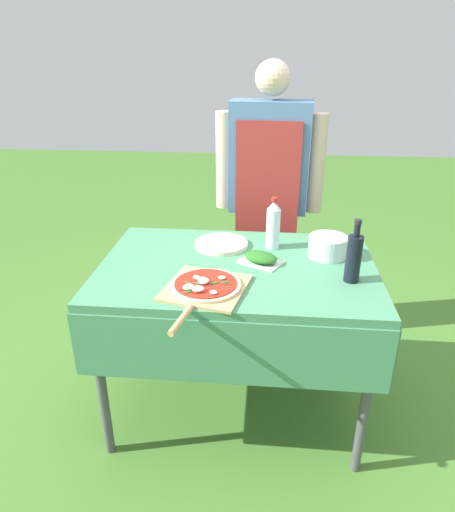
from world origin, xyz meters
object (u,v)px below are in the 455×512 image
at_px(herb_container, 261,258).
at_px(mixing_tub, 328,246).
at_px(pizza_on_peel, 204,287).
at_px(person_cook, 269,185).
at_px(water_bottle, 273,225).
at_px(plate_stack, 221,244).
at_px(oil_bottle, 354,257).
at_px(prep_table, 237,282).

height_order(herb_container, mixing_tub, mixing_tub).
xyz_separation_m(pizza_on_peel, mixing_tub, (0.51, 0.37, 0.03)).
bearing_deg(person_cook, herb_container, 92.29).
bearing_deg(herb_container, mixing_tub, 18.18).
bearing_deg(person_cook, pizza_on_peel, 80.52).
relative_size(water_bottle, herb_container, 1.13).
bearing_deg(mixing_tub, plate_stack, 171.69).
relative_size(herb_container, plate_stack, 0.85).
xyz_separation_m(oil_bottle, mixing_tub, (-0.07, 0.23, -0.06)).
relative_size(prep_table, pizza_on_peel, 2.39).
xyz_separation_m(person_cook, water_bottle, (0.03, -0.52, -0.04)).
relative_size(oil_bottle, mixing_tub, 1.53).
bearing_deg(water_bottle, plate_stack, -178.65).
distance_m(person_cook, herb_container, 0.71).
height_order(prep_table, mixing_tub, mixing_tub).
distance_m(person_cook, oil_bottle, 0.90).
height_order(oil_bottle, plate_stack, oil_bottle).
bearing_deg(pizza_on_peel, herb_container, 64.75).
distance_m(mixing_tub, plate_stack, 0.50).
xyz_separation_m(prep_table, herb_container, (0.10, 0.03, 0.11)).
xyz_separation_m(oil_bottle, herb_container, (-0.37, 0.14, -0.08)).
bearing_deg(prep_table, mixing_tub, 17.79).
relative_size(person_cook, herb_container, 7.42).
bearing_deg(mixing_tub, pizza_on_peel, -143.97).
height_order(prep_table, person_cook, person_cook).
xyz_separation_m(pizza_on_peel, herb_container, (0.21, 0.27, 0.01)).
distance_m(water_bottle, herb_container, 0.20).
distance_m(oil_bottle, mixing_tub, 0.25).
bearing_deg(plate_stack, herb_container, -41.45).
bearing_deg(water_bottle, oil_bottle, -44.20).
height_order(prep_table, pizza_on_peel, pizza_on_peel).
bearing_deg(plate_stack, water_bottle, 1.35).
relative_size(prep_table, plate_stack, 4.80).
relative_size(pizza_on_peel, plate_stack, 2.00).
bearing_deg(mixing_tub, oil_bottle, -72.83).
xyz_separation_m(prep_table, mixing_tub, (0.40, 0.13, 0.14)).
xyz_separation_m(pizza_on_peel, water_bottle, (0.26, 0.45, 0.10)).
bearing_deg(water_bottle, mixing_tub, -17.32).
height_order(pizza_on_peel, water_bottle, water_bottle).
distance_m(oil_bottle, plate_stack, 0.65).
bearing_deg(herb_container, prep_table, -163.37).
xyz_separation_m(prep_table, water_bottle, (0.15, 0.21, 0.20)).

